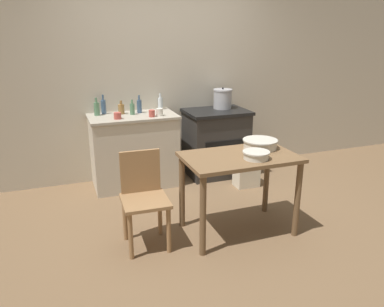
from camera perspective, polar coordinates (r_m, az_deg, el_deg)
ground_plane at (r=3.88m, az=2.67°, el=-10.41°), size 14.00×14.00×0.00m
wall_back at (r=4.94m, az=-4.41°, el=11.34°), size 8.00×0.07×2.55m
counter_cabinet at (r=4.69m, az=-8.79°, el=0.48°), size 1.05×0.60×0.89m
stove at (r=5.01m, az=3.64°, el=1.70°), size 0.80×0.63×0.88m
work_table at (r=3.49m, az=7.23°, el=-2.26°), size 1.04×0.64×0.77m
chair at (r=3.36m, az=-7.39°, el=-6.38°), size 0.42×0.42×0.85m
flour_sack at (r=4.72m, az=8.31°, el=-2.81°), size 0.29×0.20×0.37m
stock_pot at (r=5.00m, az=4.69°, el=8.31°), size 0.25×0.25×0.28m
mixing_bowl_large at (r=3.68m, az=10.34°, el=1.52°), size 0.34×0.34×0.09m
mixing_bowl_small at (r=3.37m, az=9.74°, el=-0.16°), size 0.24×0.24×0.07m
bottle_far_left at (r=4.63m, az=-14.32°, el=6.64°), size 0.07×0.07×0.21m
bottle_left at (r=4.88m, az=-4.85°, el=7.65°), size 0.06×0.06×0.20m
bottle_mid_left at (r=4.60m, az=-9.09°, el=6.74°), size 0.06×0.06×0.18m
bottle_center_left at (r=4.66m, az=-10.73°, el=6.71°), size 0.07×0.07×0.16m
bottle_center at (r=4.71m, az=-13.34°, el=6.99°), size 0.06×0.06×0.23m
bottle_center_right at (r=4.68m, az=-8.03°, el=7.17°), size 0.06×0.06×0.22m
cup_mid_right at (r=4.45m, az=-6.14°, el=6.10°), size 0.07×0.07×0.08m
cup_right at (r=4.39m, az=-11.28°, el=5.66°), size 0.08×0.08×0.08m
cup_far_right at (r=4.49m, az=-4.97°, el=6.30°), size 0.08×0.08×0.09m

